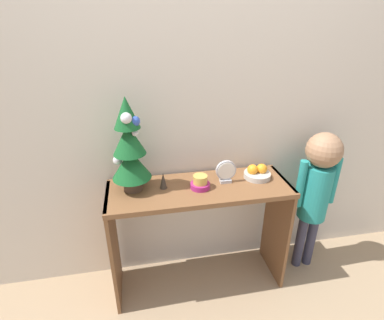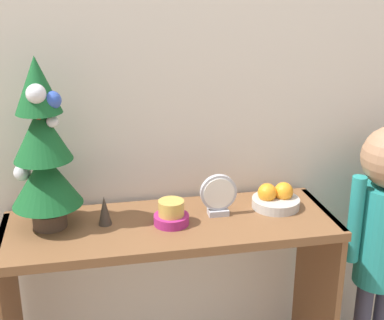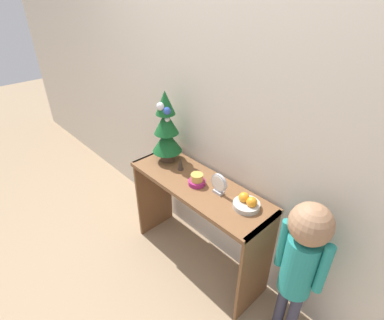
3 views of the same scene
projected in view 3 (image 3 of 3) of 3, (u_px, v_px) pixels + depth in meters
ground_plane at (180, 272)px, 2.30m from camera, size 12.00×12.00×0.00m
back_wall at (226, 104)px, 1.89m from camera, size 7.00×0.05×2.50m
console_table at (198, 204)px, 2.11m from camera, size 1.08×0.38×0.74m
mini_tree at (166, 128)px, 2.14m from camera, size 0.22×0.22×0.54m
fruit_bowl at (247, 203)px, 1.80m from camera, size 0.16×0.16×0.09m
singing_bowl at (197, 180)px, 1.99m from camera, size 0.11×0.11×0.08m
desk_clock at (219, 184)px, 1.89m from camera, size 0.12×0.04×0.14m
figurine at (181, 164)px, 2.14m from camera, size 0.04×0.04×0.10m
child_figure at (302, 257)px, 1.57m from camera, size 0.29×0.22×1.02m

